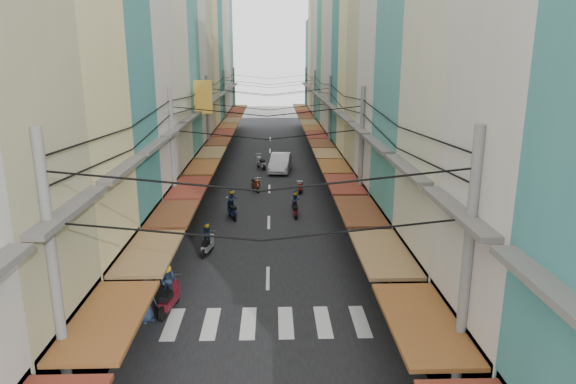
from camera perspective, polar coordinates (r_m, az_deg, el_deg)
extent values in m
plane|color=#63635F|center=(25.21, -2.22, -7.69)|extent=(160.00, 160.00, 0.00)
cube|color=black|center=(44.35, -2.05, 2.28)|extent=(10.00, 80.00, 0.02)
cube|color=slate|center=(44.86, -10.39, 2.21)|extent=(3.00, 80.00, 0.06)
cube|color=slate|center=(44.79, 6.30, 2.35)|extent=(3.00, 80.00, 0.06)
cube|color=silver|center=(20.15, -12.66, -14.12)|extent=(0.55, 2.40, 0.01)
cube|color=silver|center=(19.93, -8.58, -14.24)|extent=(0.55, 2.40, 0.01)
cube|color=silver|center=(19.82, -4.43, -14.30)|extent=(0.55, 2.40, 0.01)
cube|color=silver|center=(19.80, -0.25, -14.27)|extent=(0.55, 2.40, 0.01)
cube|color=silver|center=(19.88, 3.91, -14.18)|extent=(0.55, 2.40, 0.01)
cube|color=silver|center=(20.06, 8.02, -14.02)|extent=(0.55, 2.40, 0.01)
cube|color=black|center=(15.84, -24.31, -17.21)|extent=(1.20, 4.53, 3.20)
cube|color=brown|center=(14.66, -19.34, -13.09)|extent=(1.80, 4.34, 0.12)
cube|color=#595651|center=(13.78, -22.98, -1.77)|extent=(0.50, 4.24, 0.15)
cube|color=beige|center=(19.00, -27.79, 7.86)|extent=(6.00, 4.70, 15.81)
cube|color=black|center=(19.72, -19.17, -10.16)|extent=(1.20, 4.52, 3.20)
cube|color=olive|center=(18.79, -15.13, -6.46)|extent=(1.80, 4.33, 0.12)
cube|color=#595651|center=(18.11, -17.77, 2.47)|extent=(0.50, 4.23, 0.15)
cube|color=teal|center=(23.05, -23.44, 13.58)|extent=(6.00, 4.30, 19.25)
cube|color=black|center=(23.72, -16.02, -5.62)|extent=(1.20, 4.13, 3.20)
cube|color=brown|center=(22.95, -12.63, -2.39)|extent=(1.80, 3.96, 0.12)
cube|color=#595651|center=(22.40, -14.70, 4.96)|extent=(0.50, 3.87, 0.15)
cube|color=beige|center=(27.52, -19.99, 15.68)|extent=(6.00, 5.14, 20.93)
cube|color=black|center=(28.07, -13.73, -2.27)|extent=(1.20, 4.94, 3.20)
cube|color=maroon|center=(27.42, -10.84, 0.53)|extent=(1.80, 4.73, 0.12)
cube|color=#595651|center=(26.97, -12.53, 6.70)|extent=(0.50, 4.63, 0.15)
cube|color=beige|center=(32.37, -16.95, 12.56)|extent=(6.00, 4.95, 17.43)
cube|color=black|center=(32.84, -11.98, 0.31)|extent=(1.20, 4.75, 3.20)
cube|color=brown|center=(32.29, -9.49, 2.74)|extent=(1.80, 4.56, 0.12)
cube|color=#595651|center=(31.90, -10.89, 8.00)|extent=(0.50, 4.46, 0.15)
cube|color=teal|center=(37.22, -14.91, 12.06)|extent=(6.00, 4.99, 16.32)
cube|color=black|center=(37.61, -10.69, 2.22)|extent=(1.20, 4.80, 3.20)
cube|color=olive|center=(37.13, -8.50, 4.36)|extent=(1.80, 4.60, 0.12)
cube|color=#595651|center=(36.79, -9.69, 8.94)|extent=(0.50, 4.50, 0.15)
cube|color=beige|center=(41.94, -13.72, 16.88)|extent=(6.00, 4.65, 22.87)
cube|color=black|center=(42.27, -9.71, 3.65)|extent=(1.20, 4.46, 3.20)
cube|color=brown|center=(41.85, -7.75, 5.56)|extent=(1.80, 4.27, 0.12)
cube|color=#595651|center=(41.55, -8.80, 9.63)|extent=(0.50, 4.18, 0.15)
cube|color=tan|center=(46.59, -12.42, 15.30)|extent=(6.00, 4.89, 20.58)
cube|color=black|center=(46.92, -8.94, 4.78)|extent=(1.20, 4.70, 3.20)
cube|color=maroon|center=(46.54, -7.16, 6.51)|extent=(1.80, 4.50, 0.12)
cube|color=#595651|center=(46.27, -8.10, 10.17)|extent=(0.50, 4.40, 0.15)
cube|color=beige|center=(51.23, -11.39, 14.08)|extent=(6.00, 4.52, 18.44)
cube|color=black|center=(51.53, -8.31, 5.70)|extent=(1.20, 4.34, 3.20)
cube|color=brown|center=(51.18, -6.69, 7.28)|extent=(1.80, 4.16, 0.12)
cube|color=#595651|center=(50.94, -7.53, 10.61)|extent=(0.50, 4.07, 0.15)
cube|color=teal|center=(56.03, -10.62, 15.28)|extent=(6.00, 5.20, 20.63)
cube|color=black|center=(56.30, -7.77, 6.49)|extent=(1.20, 4.99, 3.20)
cube|color=olive|center=(55.98, -6.28, 7.94)|extent=(1.80, 4.78, 0.12)
cube|color=#595651|center=(55.76, -7.04, 10.98)|extent=(0.50, 4.68, 0.15)
cube|color=beige|center=(61.08, -9.96, 16.70)|extent=(6.00, 4.94, 23.70)
cube|color=black|center=(61.30, -7.29, 7.18)|extent=(1.20, 4.74, 3.20)
cube|color=brown|center=(61.01, -5.92, 8.51)|extent=(1.80, 4.55, 0.12)
cube|color=#595651|center=(60.80, -6.62, 11.31)|extent=(0.50, 4.45, 0.15)
cube|color=beige|center=(65.96, -9.30, 15.45)|extent=(6.00, 4.96, 21.12)
cube|color=black|center=(66.19, -6.89, 7.76)|extent=(1.20, 4.76, 3.20)
cube|color=maroon|center=(65.91, -5.62, 8.99)|extent=(1.80, 4.56, 0.12)
cube|color=#595651|center=(65.73, -6.26, 11.58)|extent=(0.50, 4.46, 0.15)
cube|color=teal|center=(70.91, -8.75, 14.93)|extent=(6.00, 5.04, 19.90)
cube|color=black|center=(71.13, -6.55, 8.26)|extent=(1.20, 4.84, 3.20)
cube|color=brown|center=(70.88, -5.36, 9.40)|extent=(1.80, 4.64, 0.12)
cube|color=#595651|center=(70.70, -5.95, 11.81)|extent=(0.50, 4.54, 0.15)
cube|color=#533D13|center=(35.69, -9.41, 10.38)|extent=(1.20, 0.40, 2.20)
cube|color=#595651|center=(9.41, 27.42, -9.84)|extent=(0.50, 3.81, 0.15)
cube|color=black|center=(15.33, 19.96, -17.88)|extent=(1.20, 4.54, 3.20)
cube|color=brown|center=(14.16, 14.66, -13.74)|extent=(1.80, 4.35, 0.12)
cube|color=#595651|center=(13.23, 18.21, -1.99)|extent=(0.50, 4.25, 0.15)
cube|color=beige|center=(18.51, 24.30, 18.35)|extent=(6.00, 4.97, 22.38)
cube|color=black|center=(19.33, 14.71, -10.32)|extent=(1.20, 4.78, 3.20)
cube|color=olive|center=(18.42, 10.49, -6.61)|extent=(1.80, 4.58, 0.12)
cube|color=#595651|center=(17.71, 13.00, 2.54)|extent=(0.50, 4.48, 0.15)
cube|color=teal|center=(23.18, 18.00, 8.89)|extent=(6.00, 5.03, 15.08)
cube|color=black|center=(23.80, 11.38, -5.25)|extent=(1.20, 4.83, 3.20)
cube|color=brown|center=(23.06, 7.92, -2.08)|extent=(1.80, 4.63, 0.12)
cube|color=#595651|center=(22.50, 9.83, 5.27)|extent=(0.50, 4.53, 0.15)
cube|color=beige|center=(27.78, 15.09, 16.78)|extent=(6.00, 4.79, 21.66)
cube|color=black|center=(28.35, 9.18, -1.86)|extent=(1.20, 4.60, 3.20)
cube|color=maroon|center=(27.74, 6.26, 0.87)|extent=(1.80, 4.41, 0.12)
cube|color=#595651|center=(27.28, 7.80, 7.00)|extent=(0.50, 4.31, 0.15)
cube|color=tan|center=(32.26, 12.61, 15.77)|extent=(6.00, 4.52, 20.74)
cube|color=black|center=(32.77, 7.68, 0.48)|extent=(1.20, 4.34, 3.20)
cube|color=brown|center=(32.24, 5.13, 2.87)|extent=(1.80, 4.16, 0.12)
cube|color=#595651|center=(31.84, 6.43, 8.16)|extent=(0.50, 4.07, 0.15)
cube|color=beige|center=(36.56, 10.65, 10.53)|extent=(6.00, 4.12, 14.13)
cube|color=black|center=(36.92, 6.61, 2.14)|extent=(1.20, 3.96, 3.20)
cube|color=olive|center=(36.45, 4.33, 4.28)|extent=(1.80, 3.79, 0.12)
cube|color=#595651|center=(36.10, 5.46, 8.97)|extent=(0.50, 3.71, 0.15)
cube|color=teal|center=(40.65, 9.48, 13.50)|extent=(6.00, 4.40, 17.68)
cube|color=black|center=(41.05, 5.76, 3.46)|extent=(1.20, 4.23, 3.20)
cube|color=brown|center=(40.63, 3.71, 5.39)|extent=(1.80, 4.05, 0.12)
cube|color=#595651|center=(40.32, 4.71, 9.60)|extent=(0.50, 3.96, 0.15)
cube|color=beige|center=(45.12, 8.48, 16.78)|extent=(6.00, 4.64, 22.59)
cube|color=black|center=(45.46, 5.03, 4.58)|extent=(1.20, 4.45, 3.20)
cube|color=maroon|center=(45.08, 3.17, 6.34)|extent=(1.80, 4.26, 0.12)
cube|color=#595651|center=(44.79, 4.06, 10.13)|extent=(0.50, 4.17, 0.15)
cube|color=beige|center=(49.36, 7.55, 15.85)|extent=(6.00, 4.00, 21.25)
cube|color=black|center=(49.69, 4.45, 5.48)|extent=(1.20, 3.84, 3.20)
cube|color=brown|center=(49.34, 2.74, 7.08)|extent=(1.80, 3.68, 0.12)
cube|color=#595651|center=(49.08, 3.55, 10.55)|extent=(0.50, 3.60, 0.15)
cube|color=teal|center=(53.82, 6.78, 16.36)|extent=(6.00, 5.01, 22.33)
cube|color=black|center=(54.11, 3.94, 6.25)|extent=(1.20, 4.81, 3.20)
cube|color=olive|center=(53.79, 2.37, 7.73)|extent=(1.80, 4.61, 0.12)
cube|color=#595651|center=(53.55, 3.11, 10.92)|extent=(0.50, 4.51, 0.15)
cube|color=beige|center=(58.76, 6.01, 14.97)|extent=(6.00, 5.00, 19.71)
cube|color=black|center=(59.04, 3.47, 6.98)|extent=(1.20, 4.80, 3.20)
cube|color=brown|center=(58.75, 2.02, 8.34)|extent=(1.80, 4.60, 0.12)
cube|color=#595651|center=(58.53, 2.69, 11.26)|extent=(0.50, 4.50, 0.15)
cube|color=tan|center=(63.39, 5.40, 13.68)|extent=(6.00, 4.32, 16.86)
cube|color=black|center=(63.64, 3.09, 7.56)|extent=(1.20, 4.15, 3.20)
cube|color=maroon|center=(63.37, 1.74, 8.82)|extent=(1.80, 3.97, 0.12)
cube|color=#595651|center=(63.17, 2.36, 11.52)|extent=(0.50, 3.89, 0.15)
cube|color=beige|center=(67.67, 4.97, 15.08)|extent=(6.00, 4.33, 19.96)
cube|color=black|center=(67.92, 2.78, 8.02)|extent=(1.20, 4.16, 3.20)
cube|color=brown|center=(67.67, 1.52, 9.20)|extent=(1.80, 3.99, 0.12)
cube|color=#595651|center=(67.48, 2.10, 11.74)|extent=(0.50, 3.90, 0.15)
cube|color=teal|center=(72.29, 4.50, 12.84)|extent=(6.00, 4.88, 14.34)
cube|color=black|center=(72.48, 2.50, 8.46)|extent=(1.20, 4.68, 3.20)
cube|color=olive|center=(72.24, 1.31, 9.56)|extent=(1.80, 4.49, 0.12)
cube|color=#595651|center=(72.07, 1.85, 11.94)|extent=(0.50, 4.39, 0.15)
cylinder|color=slate|center=(13.60, -24.29, -10.70)|extent=(0.26, 0.26, 8.20)
cylinder|color=slate|center=(13.42, 19.02, -10.51)|extent=(0.26, 0.26, 8.20)
cylinder|color=slate|center=(27.36, -12.60, 2.76)|extent=(0.26, 0.26, 8.20)
cylinder|color=slate|center=(27.27, 8.09, 2.94)|extent=(0.26, 0.26, 8.20)
cylinder|color=slate|center=(41.98, -8.87, 7.07)|extent=(0.26, 0.26, 8.20)
cylinder|color=slate|center=(41.92, 4.65, 7.18)|extent=(0.26, 0.26, 8.20)
cylinder|color=slate|center=(56.80, -7.06, 9.13)|extent=(0.26, 0.26, 8.20)
cylinder|color=slate|center=(56.75, 2.97, 9.21)|extent=(0.26, 0.26, 8.20)
cylinder|color=slate|center=(71.69, -5.98, 10.33)|extent=(0.26, 0.26, 8.20)
cylinder|color=slate|center=(71.66, 1.99, 10.40)|extent=(0.26, 0.26, 8.20)
imported|color=silver|center=(44.49, -0.84, 2.31)|extent=(5.67, 2.79, 1.92)
imported|color=black|center=(28.17, 11.10, -5.50)|extent=(1.79, 0.89, 1.17)
cylinder|color=black|center=(21.58, -12.65, -11.27)|extent=(0.11, 0.58, 0.58)
cylinder|color=black|center=(20.32, -13.41, -13.06)|extent=(0.11, 0.58, 0.58)
cube|color=maroon|center=(20.87, -13.05, -11.70)|extent=(0.38, 1.28, 0.31)
cube|color=black|center=(20.48, -13.25, -11.21)|extent=(0.36, 0.61, 0.20)
cube|color=maroon|center=(21.30, -12.77, -10.35)|extent=(0.33, 0.31, 0.61)
imported|color=#1F2D48|center=(20.80, -13.07, -11.35)|extent=(0.59, 0.42, 1.48)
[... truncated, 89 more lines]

